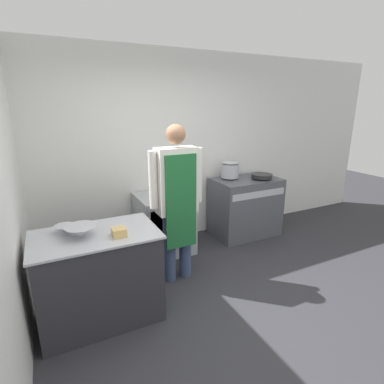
% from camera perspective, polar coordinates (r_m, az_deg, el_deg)
% --- Properties ---
extents(ground_plane, '(14.00, 14.00, 0.00)m').
position_cam_1_polar(ground_plane, '(3.11, 9.62, -23.27)').
color(ground_plane, '#2D2D33').
extents(wall_back, '(8.00, 0.05, 2.70)m').
position_cam_1_polar(wall_back, '(4.29, -5.99, 7.93)').
color(wall_back, white).
rests_on(wall_back, ground_plane).
extents(wall_left, '(0.05, 8.00, 2.70)m').
position_cam_1_polar(wall_left, '(2.99, -31.71, 1.90)').
color(wall_left, white).
rests_on(wall_left, ground_plane).
extents(prep_counter, '(1.10, 0.68, 0.86)m').
position_cam_1_polar(prep_counter, '(3.02, -17.27, -15.10)').
color(prep_counter, '#2D2D33').
rests_on(prep_counter, ground_plane).
extents(stove, '(1.00, 0.65, 0.91)m').
position_cam_1_polar(stove, '(4.73, 10.04, -2.72)').
color(stove, '#4C4F56').
rests_on(stove, ground_plane).
extents(fridge_unit, '(0.70, 0.67, 0.80)m').
position_cam_1_polar(fridge_unit, '(4.16, -5.32, -5.95)').
color(fridge_unit, '#A8ADB2').
rests_on(fridge_unit, ground_plane).
extents(person_cook, '(0.62, 0.24, 1.78)m').
position_cam_1_polar(person_cook, '(3.27, -2.90, -0.72)').
color(person_cook, '#38476B').
rests_on(person_cook, ground_plane).
extents(mixing_bowl, '(0.28, 0.28, 0.10)m').
position_cam_1_polar(mixing_bowl, '(2.77, -20.33, -7.08)').
color(mixing_bowl, '#B2B5BC').
rests_on(mixing_bowl, prep_counter).
extents(small_bowl, '(0.18, 0.18, 0.07)m').
position_cam_1_polar(small_bowl, '(2.92, -23.07, -6.51)').
color(small_bowl, '#B2B5BC').
rests_on(small_bowl, prep_counter).
extents(plastic_tub, '(0.12, 0.12, 0.07)m').
position_cam_1_polar(plastic_tub, '(2.70, -13.73, -7.45)').
color(plastic_tub, '#D8B266').
rests_on(plastic_tub, prep_counter).
extents(stock_pot, '(0.27, 0.27, 0.25)m').
position_cam_1_polar(stock_pot, '(4.54, 7.25, 4.33)').
color(stock_pot, '#B2B5BC').
rests_on(stock_pot, stove).
extents(saute_pan, '(0.31, 0.31, 0.06)m').
position_cam_1_polar(saute_pan, '(4.63, 13.16, 3.02)').
color(saute_pan, '#262628').
rests_on(saute_pan, stove).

